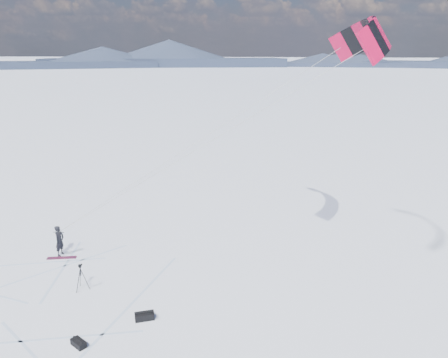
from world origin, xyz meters
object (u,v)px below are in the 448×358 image
at_px(tripod, 81,273).
at_px(gear_bag_b, 79,343).
at_px(snowkiter, 61,255).
at_px(snowboard, 62,258).
at_px(gear_bag_a, 145,316).

height_order(tripod, gear_bag_b, tripod).
distance_m(snowkiter, snowboard, 0.42).
relative_size(snowkiter, gear_bag_b, 2.31).
height_order(snowkiter, tripod, tripod).
bearing_deg(snowboard, snowkiter, 108.72).
xyz_separation_m(snowkiter, gear_bag_a, (6.93, -3.68, 0.15)).
height_order(snowboard, gear_bag_a, gear_bag_a).
relative_size(snowkiter, snowboard, 1.10).
xyz_separation_m(snowkiter, tripod, (3.19, -2.56, 0.79)).
height_order(snowboard, gear_bag_b, gear_bag_b).
height_order(tripod, gear_bag_a, tripod).
relative_size(tripod, gear_bag_b, 1.76).
distance_m(snowboard, gear_bag_b, 7.63).
bearing_deg(tripod, snowkiter, 119.90).
bearing_deg(snowboard, gear_bag_b, -71.20).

